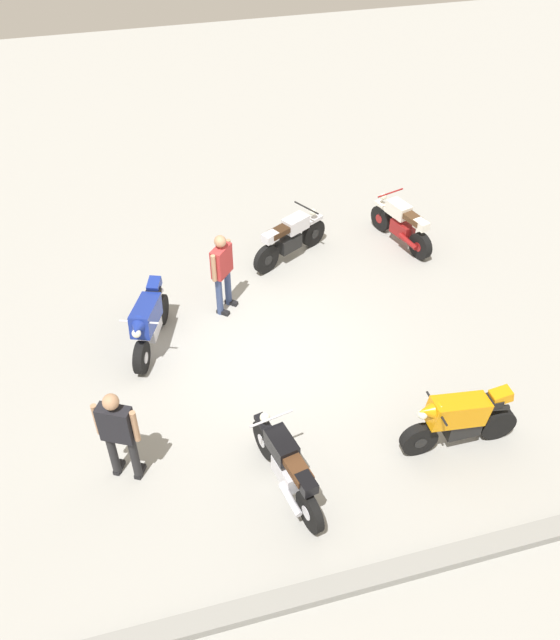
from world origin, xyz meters
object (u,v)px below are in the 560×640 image
at_px(motorcycle_black_cruiser, 286,466).
at_px(motorcycle_silver_cruiser, 290,238).
at_px(motorcycle_blue_sportbike, 149,321).
at_px(person_in_black_shirt, 118,431).
at_px(motorcycle_cream_vintage, 402,225).
at_px(motorcycle_orange_sportbike, 461,419).
at_px(person_in_red_shirt, 222,268).

bearing_deg(motorcycle_black_cruiser, motorcycle_silver_cruiser, -28.28).
relative_size(motorcycle_black_cruiser, motorcycle_blue_sportbike, 1.09).
distance_m(motorcycle_black_cruiser, person_in_black_shirt, 2.50).
height_order(motorcycle_silver_cruiser, person_in_black_shirt, person_in_black_shirt).
height_order(motorcycle_blue_sportbike, person_in_black_shirt, person_in_black_shirt).
height_order(motorcycle_cream_vintage, motorcycle_black_cruiser, motorcycle_black_cruiser).
relative_size(motorcycle_black_cruiser, motorcycle_silver_cruiser, 1.10).
xyz_separation_m(motorcycle_cream_vintage, motorcycle_orange_sportbike, (1.41, 5.57, 0.11)).
xyz_separation_m(motorcycle_silver_cruiser, motorcycle_blue_sportbike, (3.27, 2.03, 0.07)).
bearing_deg(motorcycle_orange_sportbike, motorcycle_black_cruiser, 2.37).
height_order(motorcycle_orange_sportbike, motorcycle_silver_cruiser, motorcycle_orange_sportbike).
height_order(motorcycle_cream_vintage, motorcycle_blue_sportbike, motorcycle_blue_sportbike).
relative_size(person_in_red_shirt, person_in_black_shirt, 0.97).
height_order(motorcycle_orange_sportbike, person_in_red_shirt, person_in_red_shirt).
bearing_deg(motorcycle_blue_sportbike, person_in_black_shirt, 6.69).
bearing_deg(motorcycle_blue_sportbike, motorcycle_black_cruiser, 43.67).
distance_m(motorcycle_orange_sportbike, motorcycle_black_cruiser, 2.86).
xyz_separation_m(motorcycle_blue_sportbike, person_in_red_shirt, (-1.54, -0.70, 0.40)).
xyz_separation_m(motorcycle_orange_sportbike, motorcycle_black_cruiser, (2.85, 0.10, -0.07)).
distance_m(motorcycle_cream_vintage, person_in_black_shirt, 8.15).
relative_size(motorcycle_orange_sportbike, person_in_red_shirt, 1.13).
height_order(motorcycle_silver_cruiser, motorcycle_blue_sportbike, motorcycle_blue_sportbike).
bearing_deg(motorcycle_orange_sportbike, motorcycle_cream_vintage, -103.91).
bearing_deg(motorcycle_orange_sportbike, motorcycle_blue_sportbike, -39.03).
bearing_deg(motorcycle_orange_sportbike, motorcycle_silver_cruiser, -78.14).
distance_m(motorcycle_silver_cruiser, motorcycle_blue_sportbike, 3.85).
height_order(motorcycle_orange_sportbike, motorcycle_blue_sportbike, same).
bearing_deg(person_in_red_shirt, motorcycle_black_cruiser, -48.13).
height_order(motorcycle_cream_vintage, person_in_red_shirt, person_in_red_shirt).
height_order(motorcycle_black_cruiser, person_in_red_shirt, person_in_red_shirt).
bearing_deg(motorcycle_silver_cruiser, motorcycle_cream_vintage, -31.19).
height_order(person_in_red_shirt, person_in_black_shirt, person_in_black_shirt).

